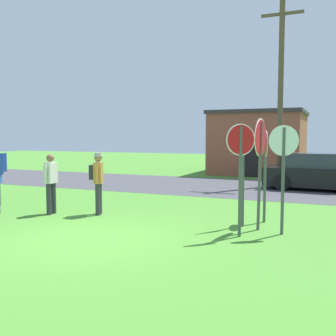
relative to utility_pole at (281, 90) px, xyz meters
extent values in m
plane|color=#47842D|center=(-2.43, -11.09, -4.22)|extent=(80.00, 80.00, 0.00)
cube|color=#424247|center=(-2.43, -1.40, -4.21)|extent=(60.00, 6.40, 0.01)
cube|color=brown|center=(-1.94, 5.70, -2.49)|extent=(5.03, 5.09, 3.46)
cube|color=#383333|center=(-1.94, 5.70, -0.66)|extent=(5.23, 5.29, 0.20)
cube|color=black|center=(-1.94, 3.13, -3.17)|extent=(1.10, 0.08, 2.10)
cylinder|color=brown|center=(0.00, 0.00, -0.18)|extent=(0.24, 0.24, 8.07)
cube|color=brown|center=(0.00, 0.00, 3.26)|extent=(1.80, 0.12, 0.12)
cube|color=black|center=(1.74, -0.85, -3.69)|extent=(4.41, 2.07, 0.76)
cube|color=#2D333D|center=(1.49, -0.83, -3.01)|extent=(2.33, 1.67, 0.60)
cylinder|color=black|center=(0.46, 0.14, -3.90)|extent=(0.65, 0.26, 0.64)
cylinder|color=black|center=(0.35, -1.66, -3.90)|extent=(0.65, 0.26, 0.64)
cylinder|color=#474C4C|center=(0.72, -7.90, -3.08)|extent=(0.09, 0.09, 2.29)
cylinder|color=white|center=(0.72, -7.90, -2.21)|extent=(0.22, 0.64, 0.67)
cylinder|color=red|center=(0.71, -7.91, -2.21)|extent=(0.21, 0.59, 0.62)
cylinder|color=#474C4C|center=(0.75, -8.80, -2.95)|extent=(0.11, 0.08, 2.53)
cylinder|color=white|center=(0.75, -8.80, -2.05)|extent=(0.11, 0.88, 0.88)
cylinder|color=red|center=(0.76, -8.81, -2.05)|extent=(0.11, 0.81, 0.81)
cylinder|color=#474C4C|center=(1.31, -9.02, -3.03)|extent=(0.09, 0.09, 2.38)
cylinder|color=white|center=(1.31, -9.02, -2.12)|extent=(0.60, 0.33, 0.68)
cylinder|color=red|center=(1.30, -9.01, -2.12)|extent=(0.56, 0.31, 0.63)
cylinder|color=#474C4C|center=(0.31, -8.58, -3.04)|extent=(0.12, 0.12, 2.36)
cylinder|color=white|center=(0.31, -8.58, -2.14)|extent=(0.43, 0.52, 0.66)
cylinder|color=red|center=(0.32, -8.58, -2.14)|extent=(0.40, 0.49, 0.61)
cylinder|color=#474C4C|center=(0.48, -9.59, -3.02)|extent=(0.10, 0.10, 2.40)
cylinder|color=white|center=(0.48, -9.59, -2.10)|extent=(0.52, 0.46, 0.69)
cylinder|color=red|center=(0.49, -9.60, -2.10)|extent=(0.49, 0.43, 0.64)
cylinder|color=#2D2D33|center=(-4.98, -9.12, -3.78)|extent=(0.14, 0.14, 0.88)
cylinder|color=#2D2D33|center=(-4.97, -9.34, -3.78)|extent=(0.14, 0.14, 0.88)
cube|color=beige|center=(-4.97, -9.23, -3.05)|extent=(0.25, 0.38, 0.58)
cylinder|color=beige|center=(-5.00, -8.99, -3.07)|extent=(0.09, 0.09, 0.52)
cylinder|color=beige|center=(-4.95, -9.47, -3.07)|extent=(0.09, 0.09, 0.52)
sphere|color=brown|center=(-4.97, -9.23, -2.63)|extent=(0.21, 0.21, 0.21)
cylinder|color=#3860B7|center=(-6.36, -9.71, -3.07)|extent=(0.09, 0.09, 0.52)
cylinder|color=#2D2D33|center=(-3.76, -8.64, -3.78)|extent=(0.14, 0.14, 0.88)
cylinder|color=#2D2D33|center=(-3.68, -8.84, -3.78)|extent=(0.14, 0.14, 0.88)
cube|color=#B27533|center=(-3.72, -8.74, -3.05)|extent=(0.34, 0.42, 0.58)
cylinder|color=#B27533|center=(-3.81, -8.52, -3.07)|extent=(0.09, 0.09, 0.52)
cylinder|color=#B27533|center=(-3.63, -8.96, -3.07)|extent=(0.09, 0.09, 0.52)
sphere|color=#9E7051|center=(-3.72, -8.74, -2.63)|extent=(0.21, 0.21, 0.21)
cylinder|color=gray|center=(-3.72, -8.74, -2.58)|extent=(0.31, 0.32, 0.02)
cylinder|color=gray|center=(-3.72, -8.74, -2.53)|extent=(0.19, 0.19, 0.09)
cube|color=#232328|center=(-3.88, -8.80, -3.03)|extent=(0.23, 0.29, 0.40)
camera|label=1|loc=(2.41, -17.95, -2.03)|focal=41.94mm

